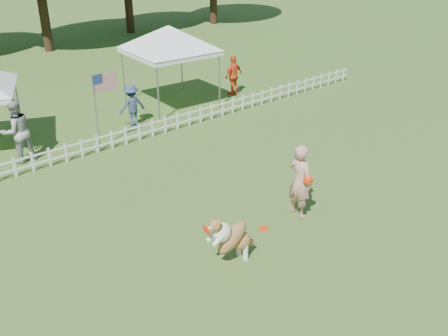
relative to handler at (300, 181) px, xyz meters
name	(u,v)px	position (x,y,z in m)	size (l,w,h in m)	color
ground	(293,237)	(-0.81, -0.60, -0.92)	(120.00, 120.00, 0.00)	#355E1D
picket_fence	(133,134)	(-0.81, 6.40, -0.62)	(22.00, 0.08, 0.60)	white
handler	(300,181)	(0.00, 0.00, 0.00)	(0.67, 0.44, 1.85)	tan
dog	(233,237)	(-2.44, -0.41, -0.31)	(1.19, 0.40, 1.23)	brown
frisbee_on_turf	(263,228)	(-1.09, 0.07, -0.91)	(0.23, 0.23, 0.02)	red
canopy_tent_right	(170,67)	(2.24, 8.63, 0.56)	(2.87, 2.87, 2.97)	white
flag_pole	(96,113)	(-1.90, 6.54, 0.29)	(0.93, 0.10, 2.42)	gray
spectator_a	(16,131)	(-4.06, 7.33, 0.04)	(0.93, 0.73, 1.92)	#9B9A9F
spectator_b	(132,105)	(-0.01, 7.73, -0.20)	(0.94, 0.54, 1.45)	navy
spectator_c	(234,75)	(4.94, 8.11, -0.13)	(0.93, 0.39, 1.59)	#EC4A1B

